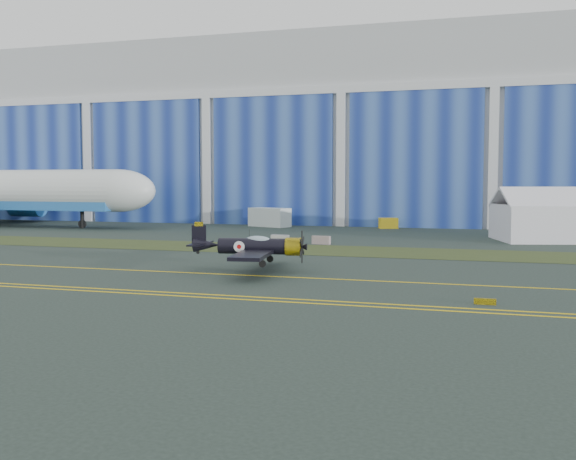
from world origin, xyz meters
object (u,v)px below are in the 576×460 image
(tent, at_px, (558,214))
(tug, at_px, (388,223))
(warbird, at_px, (253,246))
(shipping_container, at_px, (269,217))

(tent, distance_m, tug, 26.14)
(tent, xyz_separation_m, tug, (-21.65, 14.46, -2.35))
(warbird, distance_m, tent, 42.65)
(warbird, height_order, tent, tent)
(tug, bearing_deg, warbird, -113.15)
(warbird, height_order, shipping_container, warbird)
(tent, bearing_deg, warbird, -139.72)
(shipping_container, distance_m, tug, 17.78)
(warbird, relative_size, tug, 5.10)
(warbird, relative_size, shipping_container, 2.06)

